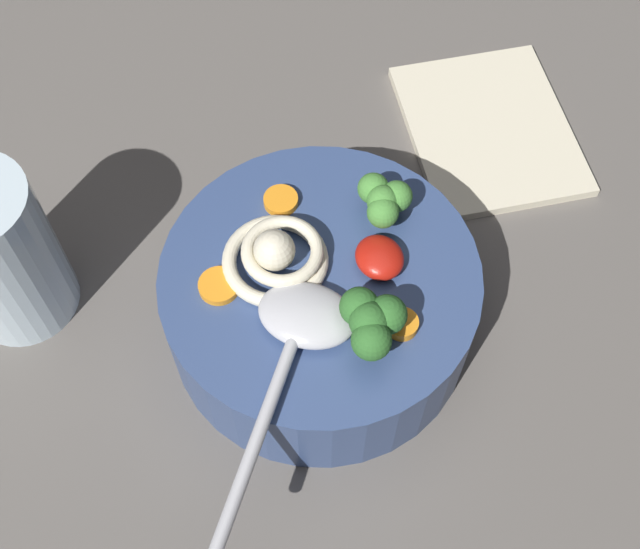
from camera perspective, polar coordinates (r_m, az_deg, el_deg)
name	(u,v)px	position (r cm, az deg, el deg)	size (l,w,h in cm)	color
table_slab	(281,324)	(60.14, -2.68, -3.44)	(100.68, 100.68, 3.06)	#5B5651
soup_bowl	(320,300)	(55.18, 0.00, -1.75)	(20.55, 20.55, 6.96)	#334775
noodle_pile	(278,253)	(52.04, -2.86, 1.50)	(7.41, 7.26, 2.98)	beige
soup_spoon	(294,337)	(49.33, -1.76, -4.31)	(14.71, 14.42, 1.60)	#B7B7BC
chili_sauce_dollop	(379,257)	(52.14, 4.09, 1.17)	(3.34, 3.01, 1.50)	#B2190F
broccoli_floret_beside_chili	(383,199)	(53.11, 4.33, 5.20)	(4.00, 3.44, 3.16)	#7A9E60
broccoli_floret_right	(372,321)	(48.17, 3.56, -3.21)	(4.66, 4.01, 3.69)	#7A9E60
carrot_slice_rear	(402,324)	(50.41, 5.62, -3.40)	(2.02, 2.02, 0.74)	orange
carrot_slice_left	(281,201)	(55.03, -2.70, 5.08)	(2.29, 2.29, 0.56)	orange
carrot_slice_far	(219,286)	(51.92, -6.94, -0.76)	(2.57, 2.57, 0.54)	orange
folded_napkin	(489,129)	(68.92, 11.47, 9.71)	(15.55, 12.51, 0.80)	beige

